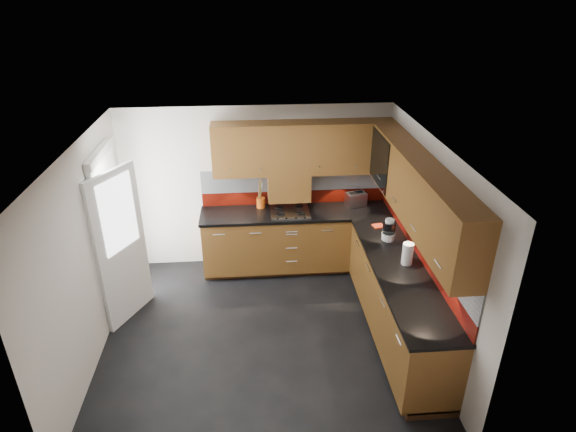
{
  "coord_description": "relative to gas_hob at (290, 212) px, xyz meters",
  "views": [
    {
      "loc": [
        -0.08,
        -4.64,
        3.93
      ],
      "look_at": [
        0.35,
        0.65,
        1.3
      ],
      "focal_mm": 30.0,
      "sensor_mm": 36.0,
      "label": 1
    }
  ],
  "objects": [
    {
      "name": "orange_cloth",
      "position": [
        1.15,
        -0.52,
        -0.01
      ],
      "size": [
        0.17,
        0.15,
        0.02
      ],
      "primitive_type": "cube",
      "rotation": [
        0.0,
        0.0,
        0.21
      ],
      "color": "red",
      "rests_on": "countertop"
    },
    {
      "name": "back_door",
      "position": [
        -2.23,
        -0.72,
        0.08
      ],
      "size": [
        0.42,
        1.19,
        2.04
      ],
      "color": "white",
      "rests_on": "room"
    },
    {
      "name": "toaster",
      "position": [
        0.98,
        0.16,
        0.08
      ],
      "size": [
        0.32,
        0.24,
        0.21
      ],
      "color": "silver",
      "rests_on": "countertop"
    },
    {
      "name": "upper_cabinets",
      "position": [
        0.78,
        -0.69,
        0.88
      ],
      "size": [
        2.5,
        3.2,
        0.72
      ],
      "color": "brown",
      "rests_on": "room"
    },
    {
      "name": "food_processor",
      "position": [
        1.18,
        -0.88,
        0.11
      ],
      "size": [
        0.17,
        0.17,
        0.28
      ],
      "color": "white",
      "rests_on": "countertop"
    },
    {
      "name": "glass_cabinet",
      "position": [
        1.26,
        -0.4,
        0.91
      ],
      "size": [
        0.32,
        0.8,
        0.66
      ],
      "color": "black",
      "rests_on": "room"
    },
    {
      "name": "backsplash",
      "position": [
        0.83,
        -0.54,
        0.26
      ],
      "size": [
        2.7,
        3.2,
        0.54
      ],
      "color": "maroon",
      "rests_on": "countertop"
    },
    {
      "name": "room",
      "position": [
        -0.45,
        -1.47,
        0.54
      ],
      "size": [
        4.0,
        3.8,
        2.64
      ],
      "color": "black"
    },
    {
      "name": "paper_towel",
      "position": [
        1.24,
        -1.47,
        0.12
      ],
      "size": [
        0.13,
        0.13,
        0.27
      ],
      "primitive_type": "cylinder",
      "rotation": [
        0.0,
        0.0,
        -0.06
      ],
      "color": "white",
      "rests_on": "countertop"
    },
    {
      "name": "utensil_pot",
      "position": [
        -0.41,
        0.21,
        0.08
      ],
      "size": [
        0.12,
        0.12,
        0.44
      ],
      "color": "#C95612",
      "rests_on": "countertop"
    },
    {
      "name": "base_cabinets",
      "position": [
        0.62,
        -0.75,
        -0.52
      ],
      "size": [
        2.7,
        3.2,
        0.95
      ],
      "color": "brown",
      "rests_on": "room"
    },
    {
      "name": "gas_hob",
      "position": [
        0.0,
        0.0,
        0.0
      ],
      "size": [
        0.55,
        0.49,
        0.04
      ],
      "color": "silver",
      "rests_on": "countertop"
    },
    {
      "name": "extractor_hood",
      "position": [
        0.0,
        0.17,
        0.33
      ],
      "size": [
        0.6,
        0.33,
        0.4
      ],
      "primitive_type": "cube",
      "color": "brown",
      "rests_on": "room"
    },
    {
      "name": "countertop",
      "position": [
        0.6,
        -0.77,
        -0.03
      ],
      "size": [
        2.72,
        3.22,
        0.04
      ],
      "color": "black",
      "rests_on": "base_cabinets"
    }
  ]
}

